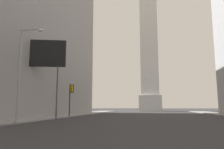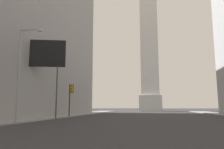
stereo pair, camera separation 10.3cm
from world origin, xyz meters
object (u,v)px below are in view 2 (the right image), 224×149
object	(u,v)px
traffic_light_mid_left	(70,95)
street_lamp	(22,66)
obelisk	(149,29)
billboard_sign	(42,55)

from	to	relation	value
traffic_light_mid_left	street_lamp	size ratio (longest dim) A/B	0.56
obelisk	street_lamp	bearing A→B (deg)	-101.02
street_lamp	obelisk	bearing A→B (deg)	78.98
obelisk	traffic_light_mid_left	world-z (taller)	obelisk
traffic_light_mid_left	billboard_sign	bearing A→B (deg)	-102.29
traffic_light_mid_left	street_lamp	xyz separation A→B (m)	(0.59, -14.67, 2.14)
traffic_light_mid_left	street_lamp	world-z (taller)	street_lamp
traffic_light_mid_left	obelisk	bearing A→B (deg)	74.96
obelisk	billboard_sign	size ratio (longest dim) A/B	6.03
obelisk	traffic_light_mid_left	distance (m)	55.56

